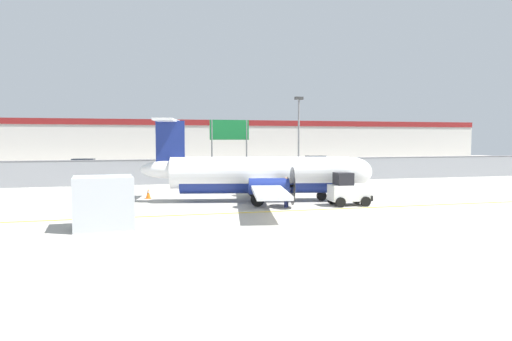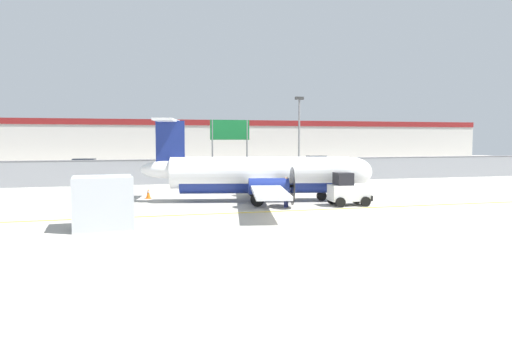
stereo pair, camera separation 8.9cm
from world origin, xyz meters
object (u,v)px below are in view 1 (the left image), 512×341
traffic_cone_near_left (148,194)px  parked_car_1 (169,167)px  parked_car_0 (85,166)px  cargo_container (104,202)px  parked_car_2 (266,166)px  ground_crew_worker (286,190)px  baggage_tug (348,190)px  parked_car_3 (316,162)px  highway_sign (229,135)px  apron_light_pole (299,133)px  traffic_cone_near_right (280,191)px  commuter_airplane (264,175)px

traffic_cone_near_left → parked_car_1: bearing=82.3°
parked_car_0 → parked_car_1: 9.67m
cargo_container → parked_car_2: 30.57m
ground_crew_worker → parked_car_0: 30.95m
parked_car_1 → baggage_tug: bearing=113.9°
cargo_container → parked_car_0: cargo_container is taller
parked_car_3 → highway_sign: bearing=-138.7°
ground_crew_worker → parked_car_2: same height
ground_crew_worker → apron_light_pole: size_ratio=0.23×
traffic_cone_near_right → cargo_container: bearing=-140.0°
cargo_container → traffic_cone_near_right: cargo_container is taller
traffic_cone_near_left → highway_sign: 13.99m
parked_car_0 → commuter_airplane: bearing=-58.4°
ground_crew_worker → parked_car_3: (13.57, 29.51, -0.06)m
apron_light_pole → ground_crew_worker: bearing=-112.4°
traffic_cone_near_left → traffic_cone_near_right: 8.59m
commuter_airplane → parked_car_3: 30.20m
traffic_cone_near_right → parked_car_2: 18.47m
parked_car_0 → parked_car_1: same height
parked_car_2 → apron_light_pole: (-0.17, -10.84, 3.41)m
ground_crew_worker → parked_car_2: size_ratio=0.39×
parked_car_0 → parked_car_3: bearing=7.6°
baggage_tug → apron_light_pole: size_ratio=0.33×
baggage_tug → parked_car_1: (-8.56, 23.54, 0.04)m
highway_sign → parked_car_1: bearing=128.0°
parked_car_3 → apron_light_pole: bearing=-117.9°
commuter_airplane → highway_sign: size_ratio=2.91×
traffic_cone_near_right → ground_crew_worker: bearing=-103.7°
cargo_container → highway_sign: 22.88m
traffic_cone_near_right → parked_car_0: 27.05m
commuter_airplane → traffic_cone_near_left: (-6.80, 2.96, -1.29)m
traffic_cone_near_right → highway_sign: (-1.16, 11.79, 3.83)m
traffic_cone_near_right → apron_light_pole: size_ratio=0.09×
highway_sign → parked_car_0: bearing=141.5°
baggage_tug → highway_sign: highway_sign is taller
apron_light_pole → parked_car_1: bearing=132.2°
parked_car_3 → baggage_tug: bearing=-110.2°
parked_car_0 → parked_car_3: (27.10, 1.67, 0.00)m
cargo_container → parked_car_2: cargo_container is taller
parked_car_3 → parked_car_0: bearing=-178.1°
baggage_tug → parked_car_0: (-17.17, 27.95, 0.04)m
commuter_airplane → parked_car_2: bearing=84.9°
cargo_container → parked_car_3: cargo_container is taller
baggage_tug → ground_crew_worker: bearing=-180.0°
parked_car_1 → parked_car_2: bearing=-177.2°
traffic_cone_near_left → parked_car_1: 17.84m
traffic_cone_near_right → highway_sign: 12.45m
ground_crew_worker → traffic_cone_near_right: size_ratio=2.66×
cargo_container → parked_car_1: bearing=75.8°
parked_car_1 → commuter_airplane: bearing=106.1°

